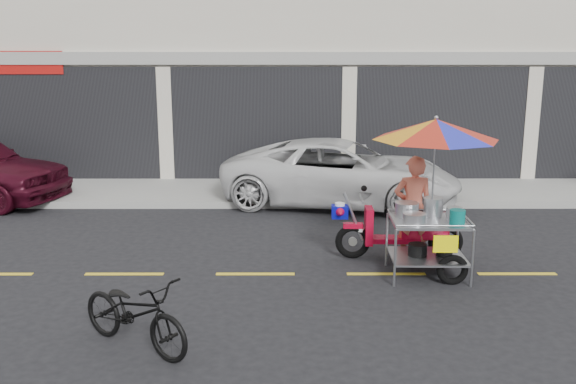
{
  "coord_description": "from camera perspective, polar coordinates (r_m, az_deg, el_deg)",
  "views": [
    {
      "loc": [
        -1.52,
        -9.25,
        3.42
      ],
      "look_at": [
        -1.5,
        0.6,
        1.15
      ],
      "focal_mm": 40.0,
      "sensor_mm": 36.0,
      "label": 1
    }
  ],
  "objects": [
    {
      "name": "near_bicycle",
      "position": [
        7.63,
        -13.47,
        -10.38
      ],
      "size": [
        1.69,
        1.45,
        0.88
      ],
      "primitive_type": "imported",
      "rotation": [
        0.0,
        0.0,
        0.95
      ],
      "color": "black",
      "rests_on": "ground"
    },
    {
      "name": "ground",
      "position": [
        9.98,
        8.72,
        -7.22
      ],
      "size": [
        90.0,
        90.0,
        0.0
      ],
      "primitive_type": "plane",
      "color": "black"
    },
    {
      "name": "centerline",
      "position": [
        9.98,
        8.72,
        -7.2
      ],
      "size": [
        42.0,
        0.1,
        0.01
      ],
      "primitive_type": "cube",
      "color": "gold",
      "rests_on": "ground"
    },
    {
      "name": "shophouse_block",
      "position": [
        20.32,
        12.65,
        14.97
      ],
      "size": [
        36.0,
        8.11,
        10.4
      ],
      "color": "beige",
      "rests_on": "ground"
    },
    {
      "name": "white_pickup",
      "position": [
        13.96,
        4.79,
        1.72
      ],
      "size": [
        5.47,
        3.38,
        1.41
      ],
      "primitive_type": "imported",
      "rotation": [
        0.0,
        0.0,
        1.35
      ],
      "color": "silver",
      "rests_on": "ground"
    },
    {
      "name": "sidewalk",
      "position": [
        15.2,
        5.63,
        0.2
      ],
      "size": [
        45.0,
        3.0,
        0.15
      ],
      "primitive_type": "cube",
      "color": "gray",
      "rests_on": "ground"
    },
    {
      "name": "food_vendor_rig",
      "position": [
        9.93,
        12.06,
        1.69
      ],
      "size": [
        2.39,
        1.95,
        2.43
      ],
      "rotation": [
        0.0,
        0.0,
        -0.02
      ],
      "color": "black",
      "rests_on": "ground"
    }
  ]
}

